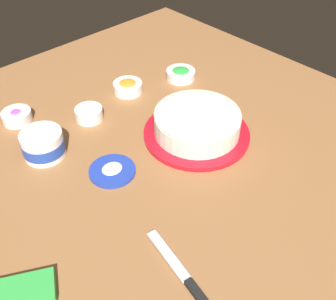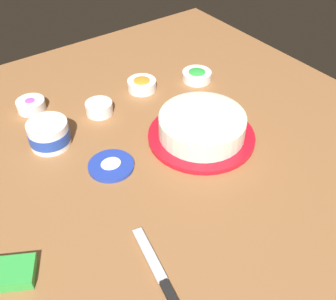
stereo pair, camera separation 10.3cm
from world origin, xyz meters
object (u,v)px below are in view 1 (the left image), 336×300
at_px(frosting_tub_lid, 112,171).
at_px(sprinkle_bowl_rainbow, 17,116).
at_px(spreading_knife, 187,281).
at_px(sprinkle_bowl_orange, 128,87).
at_px(candy_box_lower, 17,294).
at_px(sprinkle_bowl_blue, 89,114).
at_px(sprinkle_bowl_green, 181,74).
at_px(frosted_cake, 197,124).
at_px(frosting_tub, 43,144).

bearing_deg(frosting_tub_lid, sprinkle_bowl_rainbow, 101.02).
distance_m(spreading_knife, sprinkle_bowl_orange, 0.70).
bearing_deg(candy_box_lower, sprinkle_bowl_blue, 69.78).
relative_size(sprinkle_bowl_green, candy_box_lower, 0.68).
relative_size(frosted_cake, sprinkle_bowl_orange, 3.19).
bearing_deg(frosting_tub, candy_box_lower, -127.47).
relative_size(frosting_tub, spreading_knife, 0.47).
height_order(frosting_tub_lid, sprinkle_bowl_green, sprinkle_bowl_green).
distance_m(frosting_tub_lid, sprinkle_bowl_rainbow, 0.37).
xyz_separation_m(frosted_cake, frosting_tub, (-0.35, 0.22, -0.00)).
xyz_separation_m(sprinkle_bowl_orange, sprinkle_bowl_green, (0.18, -0.06, -0.00)).
distance_m(frosting_tub_lid, sprinkle_bowl_orange, 0.38).
relative_size(sprinkle_bowl_rainbow, sprinkle_bowl_blue, 1.05).
distance_m(frosting_tub_lid, sprinkle_bowl_green, 0.49).
bearing_deg(spreading_knife, sprinkle_bowl_rainbow, 89.25).
xyz_separation_m(spreading_knife, sprinkle_bowl_blue, (0.17, 0.58, 0.01)).
height_order(sprinkle_bowl_rainbow, sprinkle_bowl_orange, sprinkle_bowl_orange).
bearing_deg(sprinkle_bowl_rainbow, frosted_cake, -50.67).
height_order(sprinkle_bowl_green, candy_box_lower, sprinkle_bowl_green).
relative_size(frosted_cake, sprinkle_bowl_green, 3.05).
bearing_deg(sprinkle_bowl_green, frosting_tub_lid, -155.31).
bearing_deg(sprinkle_bowl_green, sprinkle_bowl_rainbow, 162.99).
height_order(sprinkle_bowl_green, sprinkle_bowl_blue, sprinkle_bowl_blue).
relative_size(spreading_knife, sprinkle_bowl_orange, 2.50).
bearing_deg(candy_box_lower, frosted_cake, 38.27).
relative_size(frosting_tub, sprinkle_bowl_rainbow, 1.30).
xyz_separation_m(sprinkle_bowl_rainbow, sprinkle_bowl_blue, (0.16, -0.14, 0.00)).
xyz_separation_m(sprinkle_bowl_rainbow, sprinkle_bowl_orange, (0.34, -0.10, 0.00)).
distance_m(frosting_tub, candy_box_lower, 0.41).
relative_size(frosting_tub, sprinkle_bowl_green, 1.14).
relative_size(sprinkle_bowl_orange, candy_box_lower, 0.65).
height_order(frosted_cake, frosting_tub_lid, frosted_cake).
relative_size(frosted_cake, spreading_knife, 1.27).
distance_m(frosting_tub, frosting_tub_lid, 0.20).
relative_size(sprinkle_bowl_orange, sprinkle_bowl_green, 0.95).
bearing_deg(spreading_knife, candy_box_lower, 142.38).
bearing_deg(frosting_tub_lid, sprinkle_bowl_blue, 68.60).
bearing_deg(spreading_knife, sprinkle_bowl_blue, 73.59).
distance_m(frosted_cake, frosting_tub, 0.42).
bearing_deg(frosting_tub, frosting_tub_lid, -63.35).
bearing_deg(frosting_tub_lid, frosting_tub, 116.65).
distance_m(frosted_cake, candy_box_lower, 0.61).
xyz_separation_m(sprinkle_bowl_orange, candy_box_lower, (-0.61, -0.41, -0.01)).
bearing_deg(sprinkle_bowl_rainbow, sprinkle_bowl_orange, -16.69).
height_order(frosting_tub, frosting_tub_lid, frosting_tub).
xyz_separation_m(sprinkle_bowl_green, sprinkle_bowl_blue, (-0.36, 0.02, 0.00)).
bearing_deg(frosted_cake, sprinkle_bowl_rainbow, 129.33).
bearing_deg(sprinkle_bowl_blue, frosted_cake, -57.38).
xyz_separation_m(frosting_tub, spreading_knife, (0.01, -0.53, -0.03)).
relative_size(spreading_knife, candy_box_lower, 1.64).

